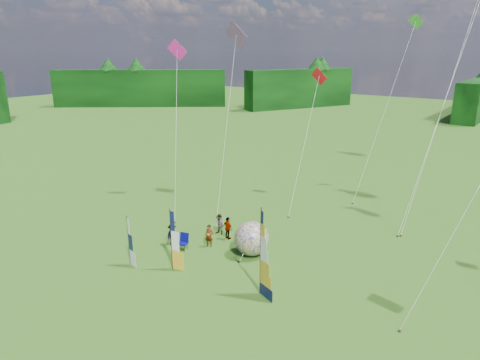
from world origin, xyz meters
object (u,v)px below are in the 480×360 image
Objects in this scene: side_banner_far at (129,241)px; spectator_a at (209,236)px; bol_inflatable at (252,239)px; spectator_d at (228,228)px; spectator_c at (172,234)px; feather_banner_main at (260,253)px; camp_chair at (183,242)px; spectator_b at (220,224)px; side_banner_left at (171,240)px; kite_whale at (447,89)px.

spectator_a is at bearing 77.18° from side_banner_far.
spectator_d is at bearing 160.13° from bol_inflatable.
feather_banner_main is at bearing -108.72° from spectator_c.
camp_chair is (-4.00, -2.22, -0.54)m from bol_inflatable.
spectator_b is 0.93× the size of spectator_d.
side_banner_far is 3.62m from spectator_c.
bol_inflatable is 3.08m from spectator_a.
kite_whale reaches higher than side_banner_left.
kite_whale is at bearing -44.88° from spectator_c.
kite_whale reaches higher than side_banner_far.
camp_chair is at bearing 107.91° from side_banner_left.
spectator_b reaches higher than camp_chair.
bol_inflatable is 2.90m from spectator_d.
side_banner_left is 3.83m from spectator_a.
side_banner_left is 5.83m from spectator_b.
spectator_a is at bearing -166.29° from bol_inflatable.
feather_banner_main is 4.80m from bol_inflatable.
spectator_a is 0.08× the size of kite_whale.
feather_banner_main is at bearing -26.26° from camp_chair.
feather_banner_main is 3.11× the size of spectator_a.
side_banner_left is 2.31× the size of spectator_d.
spectator_b is at bearing 161.09° from bol_inflatable.
feather_banner_main is at bearing -102.00° from kite_whale.
side_banner_left is 2.77m from side_banner_far.
spectator_c is 0.08× the size of kite_whale.
side_banner_left is (-5.78, -0.89, -0.54)m from feather_banner_main.
kite_whale reaches higher than spectator_a.
spectator_b is at bearing 89.50° from side_banner_far.
spectator_d is at bearing 81.24° from side_banner_far.
spectator_d is at bearing -47.86° from spectator_c.
feather_banner_main reaches higher than side_banner_far.
side_banner_far is 2.00× the size of spectator_a.
side_banner_far is at bearing 81.66° from spectator_d.
bol_inflatable is 1.45× the size of spectator_a.
feather_banner_main is 0.24× the size of kite_whale.
camp_chair is at bearing -142.81° from spectator_a.
side_banner_left is at bearing -77.58° from spectator_b.
kite_whale reaches higher than camp_chair.
kite_whale is at bearing 40.60° from camp_chair.
spectator_d is at bearing 163.24° from feather_banner_main.
kite_whale reaches higher than spectator_c.
camp_chair is (1.17, -0.21, -0.17)m from spectator_c.
feather_banner_main is at bearing -32.17° from spectator_b.
side_banner_far is 7.04m from spectator_d.
camp_chair is at bearing -108.43° from spectator_c.
camp_chair is at bearing -122.26° from kite_whale.
spectator_b is at bearing 165.86° from feather_banner_main.
spectator_d is at bearing -12.92° from spectator_b.
spectator_a is (-0.21, 3.67, -1.10)m from side_banner_left.
kite_whale is (4.35, 18.43, 7.49)m from feather_banner_main.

